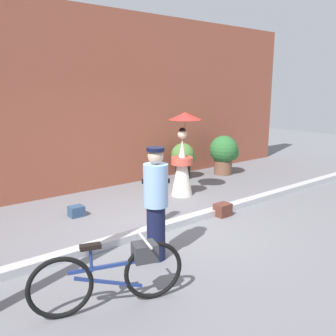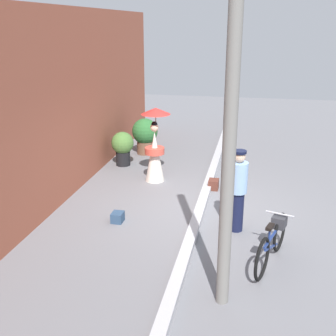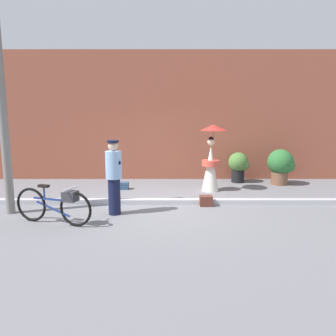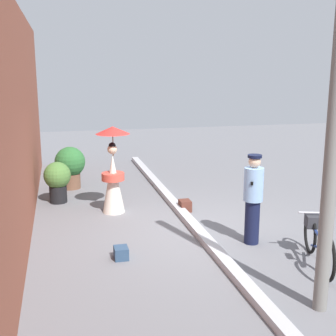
% 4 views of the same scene
% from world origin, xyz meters
% --- Properties ---
extents(ground_plane, '(30.00, 30.00, 0.00)m').
position_xyz_m(ground_plane, '(0.00, 0.00, 0.00)').
color(ground_plane, slate).
extents(building_wall, '(14.00, 0.40, 4.16)m').
position_xyz_m(building_wall, '(0.00, 3.24, 2.08)').
color(building_wall, brown).
rests_on(building_wall, ground_plane).
extents(sidewalk_curb, '(14.00, 0.20, 0.12)m').
position_xyz_m(sidewalk_curb, '(0.00, 0.00, 0.06)').
color(sidewalk_curb, '#B2B2B7').
rests_on(sidewalk_curb, ground_plane).
extents(bicycle_near_officer, '(1.65, 0.63, 0.78)m').
position_xyz_m(bicycle_near_officer, '(-1.81, -1.43, 0.40)').
color(bicycle_near_officer, black).
rests_on(bicycle_near_officer, ground_plane).
extents(person_officer, '(0.34, 0.34, 1.60)m').
position_xyz_m(person_officer, '(-0.78, -0.79, 0.85)').
color(person_officer, '#141938').
rests_on(person_officer, ground_plane).
extents(person_with_parasol, '(0.72, 0.72, 1.86)m').
position_xyz_m(person_with_parasol, '(1.58, 1.37, 0.90)').
color(person_with_parasol, silver).
rests_on(person_with_parasol, ground_plane).
extents(potted_plant_by_door, '(0.64, 0.62, 0.96)m').
position_xyz_m(potted_plant_by_door, '(2.62, 2.53, 0.56)').
color(potted_plant_by_door, black).
rests_on(potted_plant_by_door, ground_plane).
extents(potted_plant_small, '(0.80, 0.78, 1.09)m').
position_xyz_m(potted_plant_small, '(3.85, 2.20, 0.61)').
color(potted_plant_small, brown).
rests_on(potted_plant_small, ground_plane).
extents(backpack_on_pavement, '(0.27, 0.22, 0.20)m').
position_xyz_m(backpack_on_pavement, '(-0.90, 1.56, 0.10)').
color(backpack_on_pavement, navy).
rests_on(backpack_on_pavement, ground_plane).
extents(backpack_spare, '(0.30, 0.24, 0.24)m').
position_xyz_m(backpack_spare, '(1.28, -0.15, 0.13)').
color(backpack_spare, '#592D23').
rests_on(backpack_spare, ground_plane).
extents(utility_pole, '(0.18, 0.18, 4.80)m').
position_xyz_m(utility_pole, '(-3.07, -0.72, 2.40)').
color(utility_pole, slate).
rests_on(utility_pole, ground_plane).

